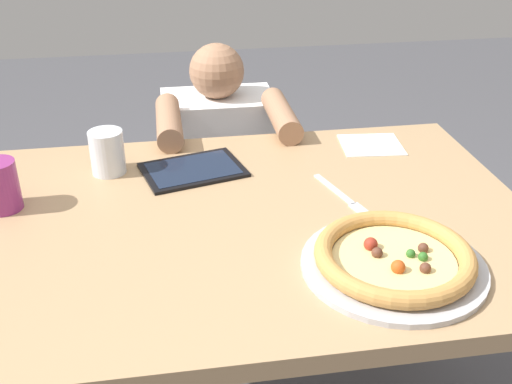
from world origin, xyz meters
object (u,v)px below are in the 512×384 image
(drink_cup_colored, at_px, (0,186))
(water_cup_clear, at_px, (107,152))
(pizza_near, at_px, (394,259))
(tablet, at_px, (193,170))
(diner_seated, at_px, (221,191))
(fork, at_px, (341,195))

(drink_cup_colored, distance_m, water_cup_clear, 0.26)
(pizza_near, xyz_separation_m, drink_cup_colored, (-0.77, 0.35, 0.04))
(water_cup_clear, height_order, tablet, water_cup_clear)
(drink_cup_colored, bearing_deg, pizza_near, -24.52)
(tablet, bearing_deg, diner_seated, 76.72)
(fork, bearing_deg, pizza_near, -86.62)
(fork, relative_size, tablet, 0.72)
(pizza_near, xyz_separation_m, fork, (-0.02, 0.29, -0.02))
(water_cup_clear, relative_size, diner_seated, 0.12)
(drink_cup_colored, relative_size, water_cup_clear, 1.05)
(drink_cup_colored, height_order, diner_seated, diner_seated)
(water_cup_clear, distance_m, tablet, 0.21)
(drink_cup_colored, distance_m, diner_seated, 0.88)
(diner_seated, bearing_deg, drink_cup_colored, -132.30)
(drink_cup_colored, xyz_separation_m, tablet, (0.42, 0.12, -0.05))
(drink_cup_colored, relative_size, tablet, 0.41)
(diner_seated, bearing_deg, water_cup_clear, -125.43)
(pizza_near, distance_m, diner_seated, 1.02)
(fork, bearing_deg, drink_cup_colored, 175.33)
(pizza_near, relative_size, water_cup_clear, 3.23)
(diner_seated, bearing_deg, tablet, -103.28)
(drink_cup_colored, height_order, water_cup_clear, drink_cup_colored)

